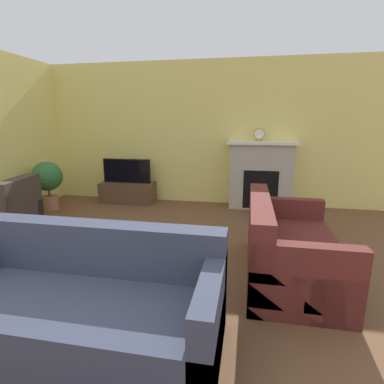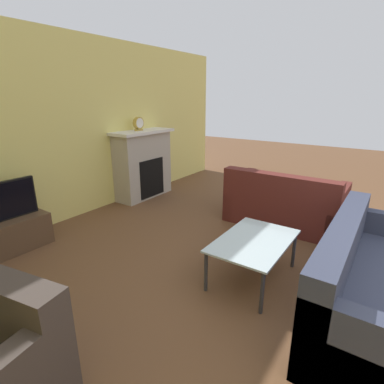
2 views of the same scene
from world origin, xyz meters
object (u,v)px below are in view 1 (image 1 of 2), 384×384
Objects in this scene: potted_plant at (48,180)px; mantel_clock at (259,134)px; coffee_table at (136,237)px; couch_loveseat at (287,250)px; couch_sectional at (84,307)px; tv at (127,171)px; armchair_by_window at (2,215)px.

mantel_clock reaches higher than potted_plant.
potted_plant is at bearing 141.39° from coffee_table.
couch_loveseat is 4.35m from potted_plant.
coffee_table is 4.17× the size of mantel_clock.
coffee_table is at bearing -114.87° from mantel_clock.
couch_loveseat is 2.81m from mantel_clock.
couch_sectional is 8.34× the size of mantel_clock.
tv is at bearing -177.71° from mantel_clock.
potted_plant reaches higher than tv.
tv is at bearing 114.41° from coffee_table.
mantel_clock is at bearing 71.66° from couch_sectional.
tv is 1.08× the size of potted_plant.
coffee_table is (-1.56, -0.20, 0.10)m from couch_loveseat.
couch_sectional is 2.00m from couch_loveseat.
armchair_by_window is at bearing 163.27° from coffee_table.
mantel_clock reaches higher than couch_loveseat.
mantel_clock reaches higher than couch_sectional.
couch_sectional reaches higher than coffee_table.
couch_sectional is 2.87m from armchair_by_window.
mantel_clock is at bearing 5.83° from couch_loveseat.
potted_plant reaches higher than coffee_table.
tv is 1.42m from potted_plant.
coffee_table is at bearing -65.59° from tv.
mantel_clock is at bearing 12.95° from potted_plant.
tv is at bearing 48.19° from couch_loveseat.
potted_plant reaches higher than armchair_by_window.
tv is 0.96× the size of coffee_table.
couch_sectional is at bearing -89.31° from coffee_table.
couch_sectional is at bearing -108.34° from mantel_clock.
potted_plant is 3.72× the size of mantel_clock.
couch_loveseat is at bearing -84.17° from mantel_clock.
couch_sectional is at bearing 42.05° from armchair_by_window.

